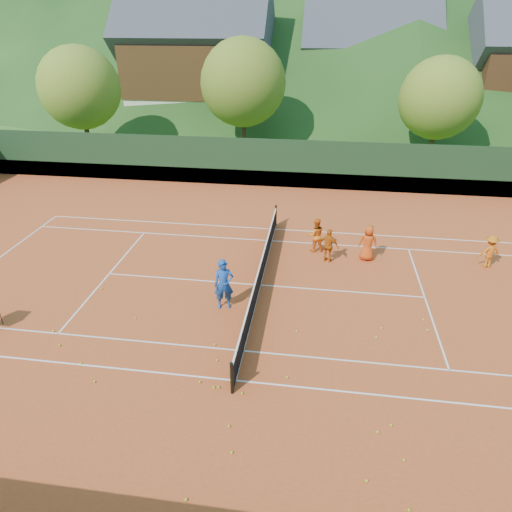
# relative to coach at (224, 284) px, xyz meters

# --- Properties ---
(ground) EXTENTS (400.00, 400.00, 0.00)m
(ground) POSITION_rel_coach_xyz_m (1.10, 1.73, -1.00)
(ground) COLOR #30571B
(ground) RESTS_ON ground
(clay_court) EXTENTS (40.00, 24.00, 0.02)m
(clay_court) POSITION_rel_coach_xyz_m (1.10, 1.73, -0.99)
(clay_court) COLOR #B2431C
(clay_court) RESTS_ON ground
(coach) EXTENTS (0.81, 0.63, 1.96)m
(coach) POSITION_rel_coach_xyz_m (0.00, 0.00, 0.00)
(coach) COLOR #174296
(coach) RESTS_ON clay_court
(student_a) EXTENTS (0.90, 0.77, 1.59)m
(student_a) POSITION_rel_coach_xyz_m (3.19, 5.10, -0.18)
(student_a) COLOR orange
(student_a) RESTS_ON clay_court
(student_b) EXTENTS (0.98, 0.70, 1.54)m
(student_b) POSITION_rel_coach_xyz_m (3.78, 4.13, -0.21)
(student_b) COLOR #CC6112
(student_b) RESTS_ON clay_court
(student_c) EXTENTS (0.83, 0.58, 1.64)m
(student_c) POSITION_rel_coach_xyz_m (5.47, 4.56, -0.16)
(student_c) COLOR #CE4512
(student_c) RESTS_ON clay_court
(student_d) EXTENTS (1.07, 0.81, 1.48)m
(student_d) POSITION_rel_coach_xyz_m (10.54, 4.61, -0.24)
(student_d) COLOR #CE6212
(student_d) RESTS_ON clay_court
(tennis_ball_0) EXTENTS (0.07, 0.07, 0.07)m
(tennis_ball_0) POSITION_rel_coach_xyz_m (5.43, -1.09, -0.94)
(tennis_ball_0) COLOR #B0DB24
(tennis_ball_0) RESTS_ON clay_court
(tennis_ball_1) EXTENTS (0.07, 0.07, 0.07)m
(tennis_ball_1) POSITION_rel_coach_xyz_m (-5.08, 0.51, -0.94)
(tennis_ball_1) COLOR #B0DB24
(tennis_ball_1) RESTS_ON clay_court
(tennis_ball_2) EXTENTS (0.07, 0.07, 0.07)m
(tennis_ball_2) POSITION_rel_coach_xyz_m (2.75, -1.14, -0.94)
(tennis_ball_2) COLOR #B0DB24
(tennis_ball_2) RESTS_ON clay_court
(tennis_ball_3) EXTENTS (0.07, 0.07, 0.07)m
(tennis_ball_3) POSITION_rel_coach_xyz_m (1.47, -6.28, -0.94)
(tennis_ball_3) COLOR #B0DB24
(tennis_ball_3) RESTS_ON clay_court
(tennis_ball_4) EXTENTS (0.07, 0.07, 0.07)m
(tennis_ball_4) POSITION_rel_coach_xyz_m (5.66, -5.90, -0.94)
(tennis_ball_4) COLOR #B0DB24
(tennis_ball_4) RESTS_ON clay_court
(tennis_ball_5) EXTENTS (0.07, 0.07, 0.07)m
(tennis_ball_5) POSITION_rel_coach_xyz_m (4.72, -6.60, -0.94)
(tennis_ball_5) COLOR #B0DB24
(tennis_ball_5) RESTS_ON clay_court
(tennis_ball_6) EXTENTS (0.07, 0.07, 0.07)m
(tennis_ball_6) POSITION_rel_coach_xyz_m (7.20, -0.45, -0.94)
(tennis_ball_6) COLOR #B0DB24
(tennis_ball_6) RESTS_ON clay_court
(tennis_ball_7) EXTENTS (0.07, 0.07, 0.07)m
(tennis_ball_7) POSITION_rel_coach_xyz_m (5.64, -0.56, -0.94)
(tennis_ball_7) COLOR #B0DB24
(tennis_ball_7) RESTS_ON clay_court
(tennis_ball_8) EXTENTS (0.07, 0.07, 0.07)m
(tennis_ball_8) POSITION_rel_coach_xyz_m (-3.01, -4.43, -0.94)
(tennis_ball_8) COLOR #B0DB24
(tennis_ball_8) RESTS_ON clay_court
(tennis_ball_9) EXTENTS (0.07, 0.07, 0.07)m
(tennis_ball_9) POSITION_rel_coach_xyz_m (0.38, -2.99, -0.94)
(tennis_ball_9) COLOR #B0DB24
(tennis_ball_9) RESTS_ON clay_court
(tennis_ball_10) EXTENTS (0.07, 0.07, 0.07)m
(tennis_ball_10) POSITION_rel_coach_xyz_m (-3.02, -1.19, -0.94)
(tennis_ball_10) COLOR #B0DB24
(tennis_ball_10) RESTS_ON clay_court
(tennis_ball_11) EXTENTS (0.07, 0.07, 0.07)m
(tennis_ball_11) POSITION_rel_coach_xyz_m (2.61, -3.44, -0.94)
(tennis_ball_11) COLOR #B0DB24
(tennis_ball_11) RESTS_ON clay_court
(tennis_ball_12) EXTENTS (0.07, 0.07, 0.07)m
(tennis_ball_12) POSITION_rel_coach_xyz_m (1.38, -4.28, -0.94)
(tennis_ball_12) COLOR #B0DB24
(tennis_ball_12) RESTS_ON clay_court
(tennis_ball_13) EXTENTS (0.07, 0.07, 0.07)m
(tennis_ball_13) POSITION_rel_coach_xyz_m (5.10, -5.12, -0.94)
(tennis_ball_13) COLOR #B0DB24
(tennis_ball_13) RESTS_ON clay_court
(tennis_ball_14) EXTENTS (0.07, 0.07, 0.07)m
(tennis_ball_14) POSITION_rel_coach_xyz_m (-4.91, -3.00, -0.94)
(tennis_ball_14) COLOR #B0DB24
(tennis_ball_14) RESTS_ON clay_court
(tennis_ball_15) EXTENTS (0.07, 0.07, 0.07)m
(tennis_ball_15) POSITION_rel_coach_xyz_m (0.69, -7.65, -0.94)
(tennis_ball_15) COLOR #B0DB24
(tennis_ball_15) RESTS_ON clay_court
(tennis_ball_16) EXTENTS (0.07, 0.07, 0.07)m
(tennis_ball_16) POSITION_rel_coach_xyz_m (-0.28, 0.79, -0.94)
(tennis_ball_16) COLOR #B0DB24
(tennis_ball_16) RESTS_ON clay_court
(tennis_ball_17) EXTENTS (0.07, 0.07, 0.07)m
(tennis_ball_17) POSITION_rel_coach_xyz_m (0.68, -4.13, -0.94)
(tennis_ball_17) COLOR #B0DB24
(tennis_ball_17) RESTS_ON clay_court
(tennis_ball_18) EXTENTS (0.07, 0.07, 0.07)m
(tennis_ball_18) POSITION_rel_coach_xyz_m (-5.52, -2.32, -0.94)
(tennis_ball_18) COLOR #B0DB24
(tennis_ball_18) RESTS_ON clay_court
(tennis_ball_19) EXTENTS (0.07, 0.07, 0.07)m
(tennis_ball_19) POSITION_rel_coach_xyz_m (0.53, -4.16, -0.94)
(tennis_ball_19) COLOR #B0DB24
(tennis_ball_19) RESTS_ON clay_court
(tennis_ball_20) EXTENTS (0.07, 0.07, 0.07)m
(tennis_ball_20) POSITION_rel_coach_xyz_m (7.17, 0.16, -0.94)
(tennis_ball_20) COLOR #B0DB24
(tennis_ball_20) RESTS_ON clay_court
(tennis_ball_21) EXTENTS (0.07, 0.07, 0.07)m
(tennis_ball_21) POSITION_rel_coach_xyz_m (5.48, -4.85, -0.94)
(tennis_ball_21) COLOR #B0DB24
(tennis_ball_21) RESTS_ON clay_court
(tennis_ball_22) EXTENTS (0.07, 0.07, 0.07)m
(tennis_ball_22) POSITION_rel_coach_xyz_m (1.24, -5.48, -0.94)
(tennis_ball_22) COLOR #B0DB24
(tennis_ball_22) RESTS_ON clay_court
(tennis_ball_23) EXTENTS (0.07, 0.07, 0.07)m
(tennis_ball_23) POSITION_rel_coach_xyz_m (0.13, -2.25, -0.94)
(tennis_ball_23) COLOR #B0DB24
(tennis_ball_23) RESTS_ON clay_court
(tennis_ball_25) EXTENTS (0.07, 0.07, 0.07)m
(tennis_ball_25) POSITION_rel_coach_xyz_m (0.08, -4.00, -0.94)
(tennis_ball_25) COLOR #B0DB24
(tennis_ball_25) RESTS_ON clay_court
(tennis_ball_26) EXTENTS (0.07, 0.07, 0.07)m
(tennis_ball_26) POSITION_rel_coach_xyz_m (5.59, -7.18, -0.94)
(tennis_ball_26) COLOR #B0DB24
(tennis_ball_26) RESTS_ON clay_court
(tennis_ball_27) EXTENTS (0.07, 0.07, 0.07)m
(tennis_ball_27) POSITION_rel_coach_xyz_m (-3.80, -3.73, -0.94)
(tennis_ball_27) COLOR #B0DB24
(tennis_ball_27) RESTS_ON clay_court
(court_lines) EXTENTS (23.83, 11.03, 0.00)m
(court_lines) POSITION_rel_coach_xyz_m (1.10, 1.73, -0.98)
(court_lines) COLOR white
(court_lines) RESTS_ON clay_court
(tennis_net) EXTENTS (0.10, 12.07, 1.10)m
(tennis_net) POSITION_rel_coach_xyz_m (1.10, 1.73, -0.48)
(tennis_net) COLOR black
(tennis_net) RESTS_ON clay_court
(perimeter_fence) EXTENTS (40.40, 24.24, 3.00)m
(perimeter_fence) POSITION_rel_coach_xyz_m (1.10, 1.73, 0.27)
(perimeter_fence) COLOR black
(perimeter_fence) RESTS_ON clay_court
(chalet_left) EXTENTS (13.80, 9.93, 12.92)m
(chalet_left) POSITION_rel_coach_xyz_m (-8.90, 31.73, 4.65)
(chalet_left) COLOR beige
(chalet_left) RESTS_ON ground
(chalet_mid) EXTENTS (12.65, 8.82, 11.45)m
(chalet_mid) POSITION_rel_coach_xyz_m (7.10, 35.73, 3.99)
(chalet_mid) COLOR beige
(chalet_mid) RESTS_ON ground
(tree_a) EXTENTS (6.00, 6.00, 7.88)m
(tree_a) POSITION_rel_coach_xyz_m (-14.90, 19.73, 3.87)
(tree_a) COLOR #42281A
(tree_a) RESTS_ON ground
(tree_b) EXTENTS (6.40, 6.40, 8.40)m
(tree_b) POSITION_rel_coach_xyz_m (-2.90, 21.73, 4.20)
(tree_b) COLOR #3E2518
(tree_b) RESTS_ON ground
(tree_c) EXTENTS (5.60, 5.60, 7.35)m
(tree_c) POSITION_rel_coach_xyz_m (11.10, 20.73, 3.55)
(tree_c) COLOR #402A19
(tree_c) RESTS_ON ground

